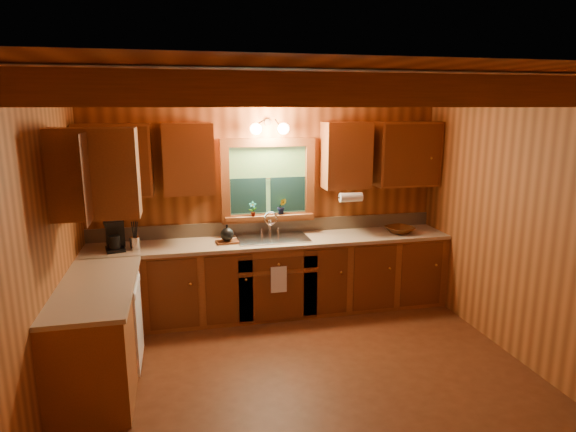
% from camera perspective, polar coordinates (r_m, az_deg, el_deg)
% --- Properties ---
extents(room, '(4.20, 4.20, 4.20)m').
position_cam_1_polar(room, '(4.07, 2.50, -3.09)').
color(room, '#532914').
rests_on(room, ground).
extents(ceiling_beams, '(4.20, 2.54, 0.18)m').
position_cam_1_polar(ceiling_beams, '(3.92, 2.67, 13.91)').
color(ceiling_beams, brown).
rests_on(ceiling_beams, room).
extents(base_cabinets, '(4.20, 2.22, 0.86)m').
position_cam_1_polar(base_cabinets, '(5.46, -6.26, -8.62)').
color(base_cabinets, brown).
rests_on(base_cabinets, ground).
extents(countertop, '(4.20, 2.24, 0.04)m').
position_cam_1_polar(countertop, '(5.32, -6.24, -4.07)').
color(countertop, tan).
rests_on(countertop, base_cabinets).
extents(backsplash, '(4.20, 0.02, 0.16)m').
position_cam_1_polar(backsplash, '(5.93, -2.32, -1.25)').
color(backsplash, tan).
rests_on(backsplash, room).
extents(dishwasher_panel, '(0.02, 0.60, 0.80)m').
position_cam_1_polar(dishwasher_panel, '(4.89, -17.08, -11.73)').
color(dishwasher_panel, white).
rests_on(dishwasher_panel, base_cabinets).
extents(upper_cabinets, '(4.19, 1.77, 0.78)m').
position_cam_1_polar(upper_cabinets, '(5.25, -7.58, 6.38)').
color(upper_cabinets, brown).
rests_on(upper_cabinets, room).
extents(window, '(1.12, 0.08, 1.00)m').
position_cam_1_polar(window, '(5.81, -2.34, 3.97)').
color(window, brown).
rests_on(window, room).
extents(window_sill, '(1.06, 0.14, 0.04)m').
position_cam_1_polar(window_sill, '(5.84, -2.22, -0.07)').
color(window_sill, brown).
rests_on(window_sill, room).
extents(wall_sconce, '(0.45, 0.21, 0.17)m').
position_cam_1_polar(wall_sconce, '(5.63, -2.17, 10.20)').
color(wall_sconce, black).
rests_on(wall_sconce, room).
extents(paper_towel_roll, '(0.27, 0.11, 0.11)m').
position_cam_1_polar(paper_towel_roll, '(5.75, 7.36, 2.19)').
color(paper_towel_roll, white).
rests_on(paper_towel_roll, upper_cabinets).
extents(dish_towel, '(0.18, 0.01, 0.30)m').
position_cam_1_polar(dish_towel, '(5.48, -1.08, -7.45)').
color(dish_towel, white).
rests_on(dish_towel, base_cabinets).
extents(sink, '(0.82, 0.48, 0.43)m').
position_cam_1_polar(sink, '(5.69, -1.79, -3.13)').
color(sink, silver).
rests_on(sink, countertop).
extents(coffee_maker, '(0.19, 0.24, 0.33)m').
position_cam_1_polar(coffee_maker, '(5.53, -19.60, -2.13)').
color(coffee_maker, black).
rests_on(coffee_maker, countertop).
extents(utensil_crock, '(0.11, 0.11, 0.31)m').
position_cam_1_polar(utensil_crock, '(5.51, -17.46, -2.97)').
color(utensil_crock, silver).
rests_on(utensil_crock, countertop).
extents(cutting_board, '(0.26, 0.20, 0.02)m').
position_cam_1_polar(cutting_board, '(5.56, -7.11, -3.02)').
color(cutting_board, '#582A13').
rests_on(cutting_board, countertop).
extents(teakettle, '(0.15, 0.15, 0.19)m').
position_cam_1_polar(teakettle, '(5.54, -7.13, -2.15)').
color(teakettle, black).
rests_on(teakettle, cutting_board).
extents(wicker_basket, '(0.41, 0.41, 0.08)m').
position_cam_1_polar(wicker_basket, '(6.09, 12.92, -1.59)').
color(wicker_basket, '#48230C').
rests_on(wicker_basket, countertop).
extents(potted_plant_left, '(0.10, 0.07, 0.18)m').
position_cam_1_polar(potted_plant_left, '(5.74, -4.14, 0.81)').
color(potted_plant_left, '#582A13').
rests_on(potted_plant_left, window_sill).
extents(potted_plant_right, '(0.12, 0.10, 0.20)m').
position_cam_1_polar(potted_plant_right, '(5.84, -0.72, 1.13)').
color(potted_plant_right, '#582A13').
rests_on(potted_plant_right, window_sill).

